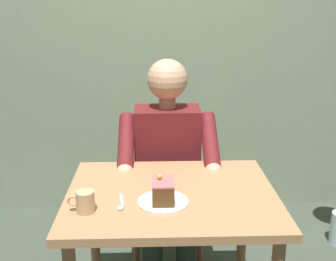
# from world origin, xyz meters

# --- Properties ---
(cafe_rear_panel) EXTENTS (6.40, 0.12, 3.00)m
(cafe_rear_panel) POSITION_xyz_m (0.00, -1.33, 1.50)
(cafe_rear_panel) COLOR gray
(cafe_rear_panel) RESTS_ON ground
(dining_table) EXTENTS (0.91, 0.72, 0.74)m
(dining_table) POSITION_xyz_m (0.00, 0.00, 0.63)
(dining_table) COLOR tan
(dining_table) RESTS_ON ground
(chair) EXTENTS (0.42, 0.42, 0.90)m
(chair) POSITION_xyz_m (0.00, -0.65, 0.50)
(chair) COLOR #CD7162
(chair) RESTS_ON ground
(seated_person) EXTENTS (0.53, 0.58, 1.24)m
(seated_person) POSITION_xyz_m (-0.00, -0.48, 0.65)
(seated_person) COLOR maroon
(seated_person) RESTS_ON ground
(dessert_plate) EXTENTS (0.21, 0.21, 0.01)m
(dessert_plate) POSITION_xyz_m (0.04, 0.10, 0.74)
(dessert_plate) COLOR white
(dessert_plate) RESTS_ON dining_table
(cake_slice) EXTENTS (0.09, 0.13, 0.11)m
(cake_slice) POSITION_xyz_m (0.04, 0.10, 0.79)
(cake_slice) COLOR brown
(cake_slice) RESTS_ON dessert_plate
(coffee_cup) EXTENTS (0.11, 0.07, 0.09)m
(coffee_cup) POSITION_xyz_m (0.35, 0.16, 0.78)
(coffee_cup) COLOR tan
(coffee_cup) RESTS_ON dining_table
(dessert_spoon) EXTENTS (0.03, 0.14, 0.01)m
(dessert_spoon) POSITION_xyz_m (0.21, 0.11, 0.74)
(dessert_spoon) COLOR silver
(dessert_spoon) RESTS_ON dining_table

